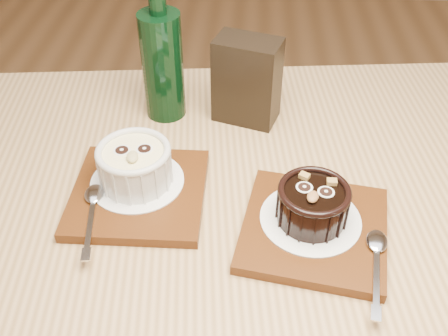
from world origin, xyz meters
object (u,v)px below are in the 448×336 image
object	(u,v)px
ramekin_dark	(313,202)
condiment_stand	(247,81)
tray_left	(139,193)
tray_right	(314,229)
ramekin_white	(135,164)
green_bottle	(162,62)
table	(248,264)

from	to	relation	value
ramekin_dark	condiment_stand	world-z (taller)	condiment_stand
tray_left	condiment_stand	world-z (taller)	condiment_stand
condiment_stand	tray_right	bearing A→B (deg)	-69.94
ramekin_white	green_bottle	xyz separation A→B (m)	(0.01, 0.19, 0.05)
tray_left	green_bottle	world-z (taller)	green_bottle
tray_left	condiment_stand	xyz separation A→B (m)	(0.14, 0.20, 0.06)
ramekin_dark	condiment_stand	distance (m)	0.26
table	green_bottle	bearing A→B (deg)	120.69
tray_left	green_bottle	distance (m)	0.23
table	tray_right	distance (m)	0.13
green_bottle	ramekin_white	bearing A→B (deg)	-93.95
condiment_stand	green_bottle	distance (m)	0.14
table	ramekin_dark	bearing A→B (deg)	-6.11
table	tray_right	world-z (taller)	tray_right
ramekin_dark	condiment_stand	size ratio (longest dim) A/B	0.65
ramekin_dark	condiment_stand	bearing A→B (deg)	125.14
green_bottle	condiment_stand	bearing A→B (deg)	-3.03
tray_left	tray_right	bearing A→B (deg)	-12.96
green_bottle	table	bearing A→B (deg)	-59.31
tray_left	table	bearing A→B (deg)	-13.15
ramekin_dark	green_bottle	xyz separation A→B (m)	(-0.22, 0.25, 0.05)
ramekin_dark	green_bottle	size ratio (longest dim) A/B	0.37
tray_left	ramekin_dark	world-z (taller)	ramekin_dark
condiment_stand	green_bottle	xyz separation A→B (m)	(-0.13, 0.01, 0.03)
table	tray_left	size ratio (longest dim) A/B	7.08
table	ramekin_white	size ratio (longest dim) A/B	12.60
tray_right	ramekin_dark	distance (m)	0.04
table	condiment_stand	world-z (taller)	condiment_stand
ramekin_white	condiment_stand	world-z (taller)	condiment_stand
table	ramekin_white	world-z (taller)	ramekin_white
tray_right	condiment_stand	bearing A→B (deg)	110.06
ramekin_white	green_bottle	distance (m)	0.20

